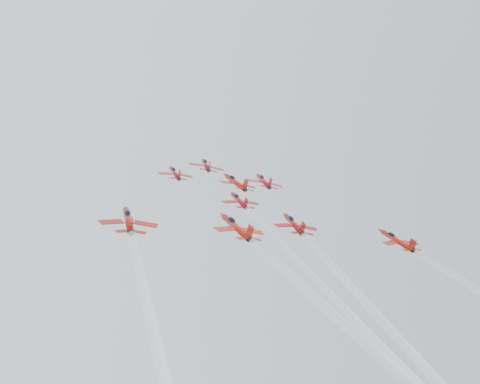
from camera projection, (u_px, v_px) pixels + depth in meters
name	position (u px, v px, depth m)	size (l,w,h in m)	color
jet_lead	(206.00, 165.00, 145.61)	(10.00, 12.63, 8.60)	maroon
jet_row2_left	(175.00, 173.00, 129.74)	(8.72, 11.02, 7.50)	maroon
jet_row2_center	(235.00, 182.00, 134.68)	(10.32, 13.04, 8.88)	#B11D10
jet_row2_right	(263.00, 181.00, 142.71)	(10.31, 13.03, 8.87)	#AD1022
jet_center	(332.00, 291.00, 82.07)	(8.68, 79.99, 51.98)	maroon
jet_rear_right	(445.00, 355.00, 70.39)	(9.56, 88.04, 57.21)	maroon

